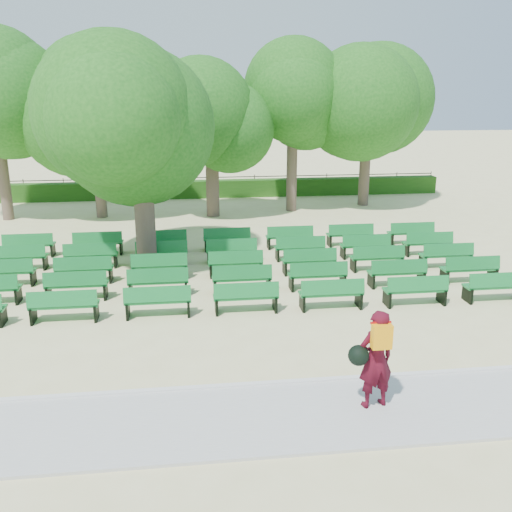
{
  "coord_description": "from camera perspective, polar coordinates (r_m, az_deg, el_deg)",
  "views": [
    {
      "loc": [
        -0.81,
        -16.05,
        5.57
      ],
      "look_at": [
        1.11,
        -1.0,
        1.1
      ],
      "focal_mm": 40.0,
      "sensor_mm": 36.0,
      "label": 1
    }
  ],
  "objects": [
    {
      "name": "hedge",
      "position": [
        30.5,
        -5.7,
        6.67
      ],
      "size": [
        26.0,
        0.7,
        0.9
      ],
      "primitive_type": "cube",
      "color": "#225215",
      "rests_on": "ground"
    },
    {
      "name": "curb",
      "position": [
        11.28,
        -2.29,
        -12.9
      ],
      "size": [
        30.0,
        0.12,
        0.1
      ],
      "primitive_type": "cube",
      "color": "silver",
      "rests_on": "ground"
    },
    {
      "name": "paving",
      "position": [
        10.31,
        -1.7,
        -16.11
      ],
      "size": [
        30.0,
        2.2,
        0.06
      ],
      "primitive_type": "cube",
      "color": "#B5B4B0",
      "rests_on": "ground"
    },
    {
      "name": "tree_among",
      "position": [
        17.79,
        -11.64,
        14.08
      ],
      "size": [
        5.02,
        5.02,
        7.24
      ],
      "color": "brown",
      "rests_on": "ground"
    },
    {
      "name": "person",
      "position": [
        10.41,
        11.79,
        -9.94
      ],
      "size": [
        0.9,
        0.58,
        1.84
      ],
      "rotation": [
        0.0,
        0.0,
        3.35
      ],
      "color": "#430916",
      "rests_on": "ground"
    },
    {
      "name": "tree_line",
      "position": [
        26.66,
        -5.4,
        4.28
      ],
      "size": [
        21.8,
        6.8,
        7.04
      ],
      "primitive_type": null,
      "color": "#23631A",
      "rests_on": "ground"
    },
    {
      "name": "fence",
      "position": [
        30.97,
        -5.7,
        5.98
      ],
      "size": [
        26.0,
        0.1,
        1.02
      ],
      "primitive_type": null,
      "color": "black",
      "rests_on": "ground"
    },
    {
      "name": "ground",
      "position": [
        17.01,
        -4.16,
        -2.74
      ],
      "size": [
        120.0,
        120.0,
        0.0
      ],
      "primitive_type": "plane",
      "color": "beige"
    },
    {
      "name": "bench_array",
      "position": [
        17.63,
        -2.05,
        -1.72
      ],
      "size": [
        1.69,
        0.57,
        1.05
      ],
      "rotation": [
        0.0,
        0.0,
        -0.03
      ],
      "color": "#13702E",
      "rests_on": "ground"
    }
  ]
}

